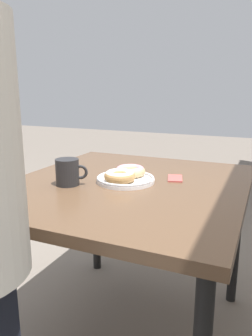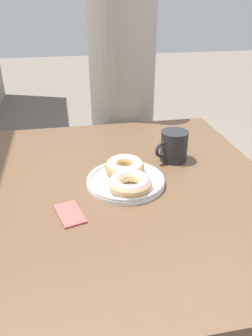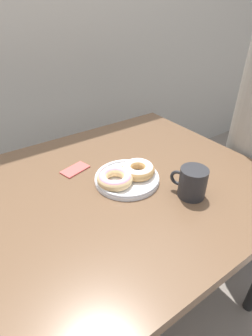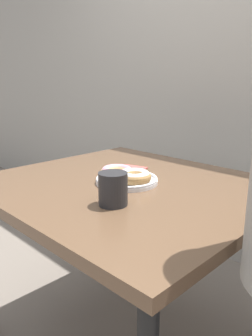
{
  "view_description": "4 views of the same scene",
  "coord_description": "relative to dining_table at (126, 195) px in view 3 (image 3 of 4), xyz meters",
  "views": [
    {
      "loc": [
        1.22,
        0.65,
        1.15
      ],
      "look_at": [
        -0.0,
        0.11,
        0.82
      ],
      "focal_mm": 35.0,
      "sensor_mm": 36.0,
      "label": 1
    },
    {
      "loc": [
        -0.87,
        0.27,
        1.3
      ],
      "look_at": [
        -0.0,
        0.11,
        0.82
      ],
      "focal_mm": 35.0,
      "sensor_mm": 36.0,
      "label": 2
    },
    {
      "loc": [
        -0.47,
        -0.56,
        1.35
      ],
      "look_at": [
        -0.0,
        0.11,
        0.82
      ],
      "focal_mm": 28.0,
      "sensor_mm": 36.0,
      "label": 3
    },
    {
      "loc": [
        0.87,
        -0.78,
        1.15
      ],
      "look_at": [
        -0.0,
        0.11,
        0.82
      ],
      "focal_mm": 35.0,
      "sensor_mm": 36.0,
      "label": 4
    }
  ],
  "objects": [
    {
      "name": "donut_plate",
      "position": [
        -0.0,
        -0.01,
        0.1
      ],
      "size": [
        0.28,
        0.25,
        0.06
      ],
      "color": "white",
      "rests_on": "dining_table"
    },
    {
      "name": "dining_table",
      "position": [
        0.0,
        0.0,
        0.0
      ],
      "size": [
        1.07,
        0.97,
        0.76
      ],
      "color": "brown",
      "rests_on": "ground_plane"
    },
    {
      "name": "wall_back",
      "position": [
        0.0,
        1.01,
        0.62
      ],
      "size": [
        8.0,
        0.05,
        2.6
      ],
      "color": "#9E998E",
      "rests_on": "ground_plane"
    },
    {
      "name": "napkin",
      "position": [
        -0.13,
        0.17,
        0.08
      ],
      "size": [
        0.12,
        0.09,
        0.01
      ],
      "color": "#BC4C47",
      "rests_on": "dining_table"
    },
    {
      "name": "coffee_mug",
      "position": [
        0.13,
        -0.21,
        0.13
      ],
      "size": [
        0.1,
        0.13,
        0.11
      ],
      "color": "#232326",
      "rests_on": "dining_table"
    },
    {
      "name": "ground_plane",
      "position": [
        0.0,
        -0.11,
        -0.68
      ],
      "size": [
        14.0,
        14.0,
        0.0
      ],
      "primitive_type": "plane",
      "color": "#70665B"
    }
  ]
}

